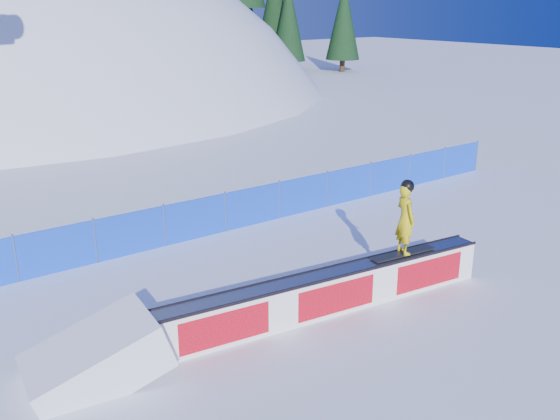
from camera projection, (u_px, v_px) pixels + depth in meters
ground at (352, 273)px, 15.91m from camera, size 160.00×160.00×0.00m
snow_hill at (11, 302)px, 53.62m from camera, size 64.00×64.00×64.00m
safety_fence at (253, 206)px, 19.15m from camera, size 22.05×0.05×1.30m
rail_box at (330, 292)px, 13.73m from camera, size 8.21×1.54×0.98m
snow_ramp at (98, 377)px, 11.47m from camera, size 2.74×1.90×1.60m
snowboarder at (405, 218)px, 14.25m from camera, size 1.74×0.69×1.80m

